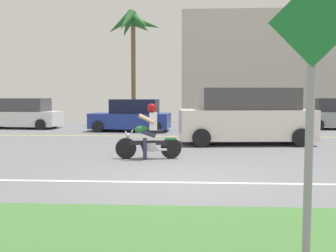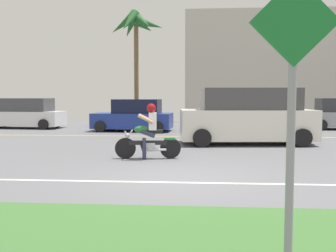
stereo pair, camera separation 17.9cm
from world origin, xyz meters
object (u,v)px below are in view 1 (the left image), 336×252
(parked_car_2, at_px, (241,117))
(street_sign, at_px, (310,121))
(parked_car_0, at_px, (21,114))
(parked_car_1, at_px, (132,116))
(motorcyclist, at_px, (149,135))
(suv_nearby, at_px, (246,117))
(palm_tree_1, at_px, (133,28))

(parked_car_2, xyz_separation_m, street_sign, (-1.83, -17.09, 0.87))
(parked_car_0, height_order, parked_car_1, parked_car_0)
(motorcyclist, distance_m, parked_car_0, 12.68)
(parked_car_0, xyz_separation_m, street_sign, (10.08, -17.53, 0.80))
(suv_nearby, relative_size, parked_car_1, 1.26)
(motorcyclist, xyz_separation_m, suv_nearby, (3.23, 3.58, 0.34))
(motorcyclist, height_order, palm_tree_1, palm_tree_1)
(motorcyclist, distance_m, street_sign, 8.07)
(parked_car_2, xyz_separation_m, palm_tree_1, (-6.06, 3.08, 5.11))
(motorcyclist, bearing_deg, parked_car_1, 101.91)
(parked_car_1, bearing_deg, motorcyclist, -78.09)
(parked_car_1, distance_m, parked_car_2, 5.67)
(motorcyclist, xyz_separation_m, parked_car_2, (3.82, 9.32, 0.04))
(suv_nearby, bearing_deg, motorcyclist, -132.03)
(palm_tree_1, bearing_deg, parked_car_2, -26.96)
(parked_car_1, bearing_deg, parked_car_2, 9.10)
(palm_tree_1, distance_m, street_sign, 21.04)
(parked_car_0, distance_m, parked_car_1, 6.46)
(parked_car_1, relative_size, parked_car_2, 0.91)
(suv_nearby, distance_m, parked_car_1, 6.96)
(motorcyclist, height_order, parked_car_1, parked_car_1)
(parked_car_2, distance_m, palm_tree_1, 8.50)
(motorcyclist, relative_size, suv_nearby, 0.36)
(suv_nearby, height_order, palm_tree_1, palm_tree_1)
(motorcyclist, bearing_deg, suv_nearby, 47.97)
(parked_car_0, relative_size, street_sign, 1.76)
(parked_car_1, bearing_deg, palm_tree_1, 96.70)
(motorcyclist, xyz_separation_m, parked_car_0, (-8.09, 9.76, 0.11))
(parked_car_0, bearing_deg, parked_car_2, -2.12)
(suv_nearby, bearing_deg, palm_tree_1, 121.81)
(parked_car_1, distance_m, palm_tree_1, 6.45)
(suv_nearby, xyz_separation_m, street_sign, (-1.24, -11.35, 0.57))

